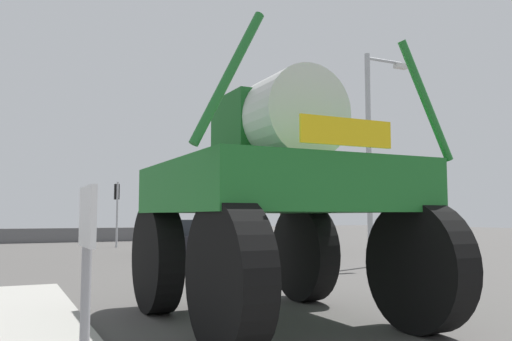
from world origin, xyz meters
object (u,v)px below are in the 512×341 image
at_px(oversize_sprayer, 276,197).
at_px(bare_tree_right, 283,152).
at_px(traffic_signal_far_left, 169,201).
at_px(streetlight_near_right, 372,146).
at_px(traffic_signal_near_right, 323,170).
at_px(lane_arrow_sign, 86,262).
at_px(traffic_signal_far_right, 117,200).
at_px(sedan_ahead, 179,239).

relative_size(oversize_sprayer, bare_tree_right, 0.78).
bearing_deg(bare_tree_right, traffic_signal_far_left, 120.99).
bearing_deg(streetlight_near_right, traffic_signal_near_right, -144.45).
relative_size(lane_arrow_sign, traffic_signal_far_right, 0.50).
height_order(traffic_signal_near_right, streetlight_near_right, streetlight_near_right).
height_order(oversize_sprayer, traffic_signal_far_right, oversize_sprayer).
bearing_deg(traffic_signal_far_left, traffic_signal_far_right, -179.99).
xyz_separation_m(lane_arrow_sign, bare_tree_right, (11.79, 18.59, 3.45)).
xyz_separation_m(traffic_signal_far_left, traffic_signal_far_right, (-2.90, -0.00, 0.03)).
relative_size(traffic_signal_far_left, streetlight_near_right, 0.48).
bearing_deg(sedan_ahead, traffic_signal_near_right, -171.38).
bearing_deg(traffic_signal_near_right, bare_tree_right, 66.25).
bearing_deg(traffic_signal_far_left, streetlight_near_right, -79.46).
xyz_separation_m(lane_arrow_sign, streetlight_near_right, (10.67, 10.27, 2.69)).
height_order(lane_arrow_sign, oversize_sprayer, oversize_sprayer).
distance_m(traffic_signal_near_right, traffic_signal_far_right, 17.51).
distance_m(sedan_ahead, traffic_signal_far_left, 7.55).
xyz_separation_m(sedan_ahead, traffic_signal_near_right, (0.66, -10.25, 2.15)).
xyz_separation_m(lane_arrow_sign, traffic_signal_far_right, (5.02, 25.02, 1.21)).
distance_m(traffic_signal_near_right, traffic_signal_far_left, 17.43).
bearing_deg(traffic_signal_far_left, sedan_ahead, -102.84).
xyz_separation_m(lane_arrow_sign, oversize_sprayer, (3.41, 3.54, 0.63)).
xyz_separation_m(oversize_sprayer, sedan_ahead, (2.89, 14.34, -1.27)).
bearing_deg(traffic_signal_near_right, streetlight_near_right, 35.55).
distance_m(lane_arrow_sign, bare_tree_right, 22.28).
distance_m(oversize_sprayer, streetlight_near_right, 10.11).
relative_size(traffic_signal_far_right, streetlight_near_right, 0.49).
bearing_deg(sedan_ahead, bare_tree_right, -77.66).
bearing_deg(bare_tree_right, sedan_ahead, -172.58).
relative_size(lane_arrow_sign, bare_tree_right, 0.26).
bearing_deg(traffic_signal_near_right, traffic_signal_far_left, 86.83).
xyz_separation_m(sedan_ahead, traffic_signal_far_right, (-1.27, 7.14, 1.84)).
bearing_deg(lane_arrow_sign, traffic_signal_far_right, 78.65).
xyz_separation_m(traffic_signal_far_right, bare_tree_right, (6.76, -6.43, 2.24)).
relative_size(sedan_ahead, streetlight_near_right, 0.59).
height_order(traffic_signal_near_right, bare_tree_right, bare_tree_right).
relative_size(lane_arrow_sign, sedan_ahead, 0.41).
bearing_deg(sedan_ahead, streetlight_near_right, -145.18).
height_order(traffic_signal_far_left, bare_tree_right, bare_tree_right).
distance_m(lane_arrow_sign, streetlight_near_right, 15.05).
bearing_deg(traffic_signal_far_right, lane_arrow_sign, -101.35).
bearing_deg(traffic_signal_near_right, sedan_ahead, 93.71).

